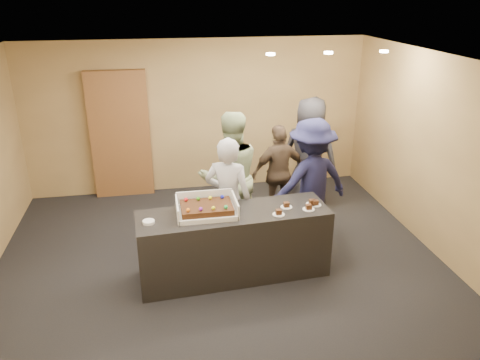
{
  "coord_description": "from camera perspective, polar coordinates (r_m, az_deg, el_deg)",
  "views": [
    {
      "loc": [
        -0.73,
        -5.62,
        3.48
      ],
      "look_at": [
        0.3,
        0.0,
        1.12
      ],
      "focal_mm": 35.0,
      "sensor_mm": 36.0,
      "label": 1
    }
  ],
  "objects": [
    {
      "name": "slice_e",
      "position": [
        6.06,
        9.18,
        -2.83
      ],
      "size": [
        0.15,
        0.15,
        0.07
      ],
      "color": "white",
      "rests_on": "serving_counter"
    },
    {
      "name": "ceiling_spotlights",
      "position": [
        6.6,
        10.74,
        15.0
      ],
      "size": [
        1.72,
        0.12,
        0.03
      ],
      "color": "#FFEAC6",
      "rests_on": "ceiling"
    },
    {
      "name": "person_navy_man",
      "position": [
        6.74,
        8.6,
        -0.18
      ],
      "size": [
        1.31,
        0.92,
        1.84
      ],
      "primitive_type": "imported",
      "rotation": [
        0.0,
        0.0,
        3.36
      ],
      "color": "#18193E",
      "rests_on": "floor"
    },
    {
      "name": "slice_d",
      "position": [
        6.07,
        8.75,
        -2.76
      ],
      "size": [
        0.15,
        0.15,
        0.07
      ],
      "color": "white",
      "rests_on": "serving_counter"
    },
    {
      "name": "person_brown_extra",
      "position": [
        7.4,
        4.78,
        0.91
      ],
      "size": [
        0.96,
        0.53,
        1.55
      ],
      "primitive_type": "imported",
      "rotation": [
        0.0,
        0.0,
        3.32
      ],
      "color": "#4F3C2D",
      "rests_on": "floor"
    },
    {
      "name": "plate_stack",
      "position": [
        5.64,
        -11.08,
        -5.04
      ],
      "size": [
        0.14,
        0.14,
        0.04
      ],
      "primitive_type": "cylinder",
      "color": "white",
      "rests_on": "serving_counter"
    },
    {
      "name": "room",
      "position": [
        6.05,
        -2.81,
        1.79
      ],
      "size": [
        6.04,
        6.0,
        2.7
      ],
      "color": "black",
      "rests_on": "ground"
    },
    {
      "name": "slice_a",
      "position": [
        5.75,
        4.74,
        -4.03
      ],
      "size": [
        0.15,
        0.15,
        0.07
      ],
      "color": "white",
      "rests_on": "serving_counter"
    },
    {
      "name": "storage_cabinet",
      "position": [
        8.39,
        -14.37,
        5.33
      ],
      "size": [
        1.01,
        0.15,
        2.22
      ],
      "primitive_type": "cube",
      "color": "brown",
      "rests_on": "floor"
    },
    {
      "name": "serving_counter",
      "position": [
        6.02,
        -0.77,
        -7.79
      ],
      "size": [
        2.44,
        0.85,
        0.9
      ],
      "primitive_type": "cube",
      "rotation": [
        0.0,
        0.0,
        0.06
      ],
      "color": "black",
      "rests_on": "floor"
    },
    {
      "name": "slice_c",
      "position": [
        5.93,
        8.37,
        -3.37
      ],
      "size": [
        0.15,
        0.15,
        0.07
      ],
      "color": "white",
      "rests_on": "serving_counter"
    },
    {
      "name": "person_server_grey",
      "position": [
        6.22,
        -1.45,
        -2.42
      ],
      "size": [
        0.75,
        0.64,
        1.73
      ],
      "primitive_type": "imported",
      "rotation": [
        0.0,
        0.0,
        2.72
      ],
      "color": "#B0AFB5",
      "rests_on": "floor"
    },
    {
      "name": "person_sage_man",
      "position": [
        6.74,
        -1.19,
        0.43
      ],
      "size": [
        1.01,
        0.83,
        1.91
      ],
      "primitive_type": "imported",
      "rotation": [
        0.0,
        0.0,
        3.26
      ],
      "color": "#9CAE80",
      "rests_on": "floor"
    },
    {
      "name": "slice_b",
      "position": [
        5.95,
        5.67,
        -3.12
      ],
      "size": [
        0.15,
        0.15,
        0.07
      ],
      "color": "white",
      "rests_on": "serving_counter"
    },
    {
      "name": "cake_box",
      "position": [
        5.77,
        -4.11,
        -3.67
      ],
      "size": [
        0.73,
        0.5,
        0.21
      ],
      "color": "white",
      "rests_on": "serving_counter"
    },
    {
      "name": "person_dark_suit",
      "position": [
        7.69,
        8.43,
        2.99
      ],
      "size": [
        1.11,
        1.05,
        1.91
      ],
      "primitive_type": "imported",
      "rotation": [
        0.0,
        0.0,
        2.49
      ],
      "color": "#26262B",
      "rests_on": "floor"
    },
    {
      "name": "sheet_cake",
      "position": [
        5.72,
        -4.1,
        -3.33
      ],
      "size": [
        0.62,
        0.43,
        0.12
      ],
      "color": "#351A0C",
      "rests_on": "cake_box"
    }
  ]
}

